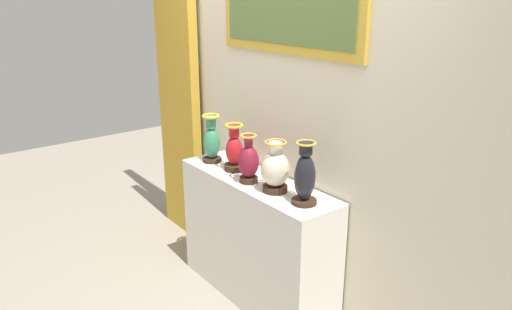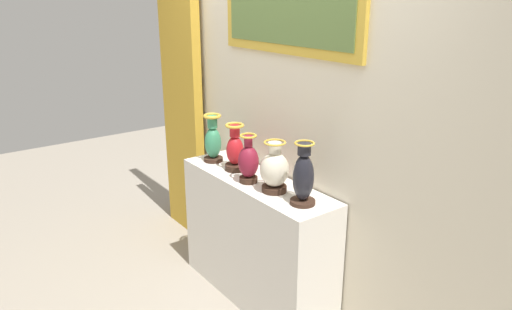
{
  "view_description": "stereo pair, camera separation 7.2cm",
  "coord_description": "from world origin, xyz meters",
  "px_view_note": "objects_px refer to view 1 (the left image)",
  "views": [
    {
      "loc": [
        2.39,
        -1.87,
        2.12
      ],
      "look_at": [
        0.0,
        0.0,
        1.09
      ],
      "focal_mm": 33.75,
      "sensor_mm": 36.0,
      "label": 1
    },
    {
      "loc": [
        2.43,
        -1.81,
        2.12
      ],
      "look_at": [
        0.0,
        0.0,
        1.09
      ],
      "focal_mm": 33.75,
      "sensor_mm": 36.0,
      "label": 2
    }
  ],
  "objects_px": {
    "vase_burgundy": "(249,162)",
    "vase_onyx": "(305,177)",
    "vase_jade": "(212,141)",
    "vase_ivory": "(275,169)",
    "vase_crimson": "(234,150)"
  },
  "relations": [
    {
      "from": "vase_ivory",
      "to": "vase_onyx",
      "type": "height_order",
      "value": "vase_onyx"
    },
    {
      "from": "vase_burgundy",
      "to": "vase_ivory",
      "type": "relative_size",
      "value": 0.99
    },
    {
      "from": "vase_crimson",
      "to": "vase_ivory",
      "type": "relative_size",
      "value": 1.02
    },
    {
      "from": "vase_jade",
      "to": "vase_ivory",
      "type": "relative_size",
      "value": 1.08
    },
    {
      "from": "vase_crimson",
      "to": "vase_ivory",
      "type": "xyz_separation_m",
      "value": [
        0.47,
        -0.02,
        -0.0
      ]
    },
    {
      "from": "vase_burgundy",
      "to": "vase_onyx",
      "type": "distance_m",
      "value": 0.48
    },
    {
      "from": "vase_burgundy",
      "to": "vase_onyx",
      "type": "xyz_separation_m",
      "value": [
        0.48,
        0.06,
        0.03
      ]
    },
    {
      "from": "vase_jade",
      "to": "vase_onyx",
      "type": "height_order",
      "value": "vase_onyx"
    },
    {
      "from": "vase_burgundy",
      "to": "vase_ivory",
      "type": "bearing_deg",
      "value": 9.8
    },
    {
      "from": "vase_onyx",
      "to": "vase_jade",
      "type": "bearing_deg",
      "value": -178.85
    },
    {
      "from": "vase_jade",
      "to": "vase_onyx",
      "type": "xyz_separation_m",
      "value": [
        0.98,
        0.02,
        0.01
      ]
    },
    {
      "from": "vase_crimson",
      "to": "vase_burgundy",
      "type": "xyz_separation_m",
      "value": [
        0.24,
        -0.06,
        -0.0
      ]
    },
    {
      "from": "vase_jade",
      "to": "vase_onyx",
      "type": "distance_m",
      "value": 0.98
    },
    {
      "from": "vase_jade",
      "to": "vase_onyx",
      "type": "bearing_deg",
      "value": 1.15
    },
    {
      "from": "vase_burgundy",
      "to": "vase_jade",
      "type": "bearing_deg",
      "value": 175.94
    }
  ]
}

